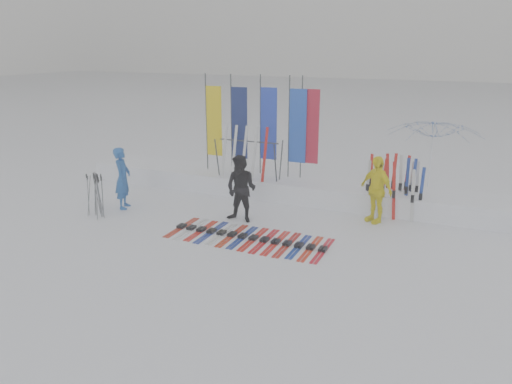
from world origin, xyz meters
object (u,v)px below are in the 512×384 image
at_px(person_black, 241,189).
at_px(ski_row, 248,237).
at_px(person_blue, 123,178).
at_px(person_yellow, 376,189).
at_px(ski_rack, 249,154).
at_px(tent_canopy, 431,160).

xyz_separation_m(person_black, ski_row, (0.71, -1.11, -0.89)).
distance_m(person_blue, ski_row, 4.57).
bearing_deg(ski_row, person_blue, 170.04).
xyz_separation_m(person_yellow, ski_rack, (-4.17, 0.84, 0.46)).
xyz_separation_m(person_blue, ski_rack, (2.91, 2.61, 0.47)).
relative_size(person_blue, person_black, 0.99).
bearing_deg(person_yellow, ski_row, -102.17).
distance_m(tent_canopy, ski_row, 6.55).
xyz_separation_m(person_blue, tent_canopy, (8.26, 4.38, 0.37)).
relative_size(person_blue, ski_row, 0.45).
relative_size(person_black, ski_row, 0.45).
relative_size(person_blue, ski_rack, 0.90).
bearing_deg(person_black, person_yellow, 25.94).
distance_m(person_blue, person_yellow, 7.30).
bearing_deg(tent_canopy, ski_row, -126.68).
height_order(person_black, tent_canopy, tent_canopy).
height_order(ski_row, ski_rack, ski_rack).
xyz_separation_m(ski_row, ski_rack, (-1.51, 3.38, 1.35)).
bearing_deg(tent_canopy, ski_rack, -161.63).
relative_size(person_black, ski_rack, 0.91).
bearing_deg(person_yellow, ski_rack, -157.16).
bearing_deg(ski_row, ski_rack, 114.00).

